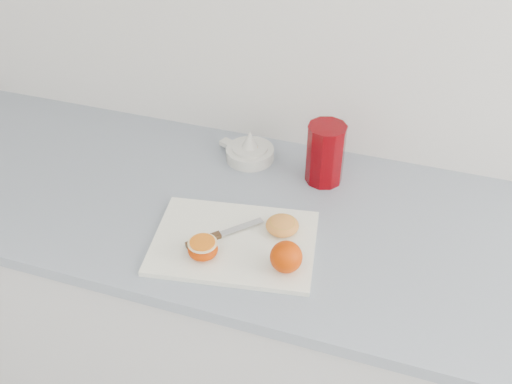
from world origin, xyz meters
TOP-DOWN VIEW (x-y plane):
  - counter at (0.14, 1.70)m, footprint 2.50×0.64m
  - cutting_board at (0.09, 1.57)m, footprint 0.38×0.30m
  - whole_orange at (0.22, 1.52)m, footprint 0.07×0.07m
  - half_orange at (0.04, 1.51)m, footprint 0.06×0.06m
  - squeezed_shell at (0.18, 1.63)m, footprint 0.07×0.07m
  - paring_knife at (0.04, 1.56)m, footprint 0.14×0.14m
  - citrus_juicer at (0.01, 1.89)m, footprint 0.16×0.12m
  - red_tumbler at (0.22, 1.86)m, footprint 0.09×0.09m

SIDE VIEW (x-z plane):
  - counter at x=0.14m, z-range 0.00..0.89m
  - cutting_board at x=0.09m, z-range 0.89..0.90m
  - paring_knife at x=0.04m, z-range 0.90..0.91m
  - citrus_juicer at x=0.01m, z-range 0.87..0.95m
  - squeezed_shell at x=0.18m, z-range 0.90..0.93m
  - half_orange at x=0.04m, z-range 0.90..0.94m
  - whole_orange at x=0.22m, z-range 0.90..0.97m
  - red_tumbler at x=0.22m, z-range 0.88..1.04m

